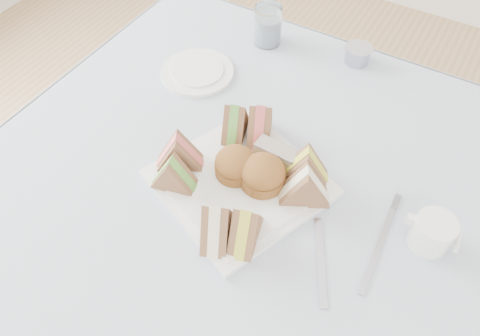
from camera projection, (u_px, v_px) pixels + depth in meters
The scene contains 21 objects.
floor at pixel (241, 323), 1.48m from camera, with size 4.00×4.00×0.00m, color #9E7751.
table at pixel (242, 269), 1.19m from camera, with size 0.90×0.90×0.74m, color brown.
tablecloth at pixel (242, 181), 0.90m from camera, with size 1.02×1.02×0.01m, color silver.
serving_plate at pixel (240, 183), 0.88m from camera, with size 0.28×0.28×0.01m, color white.
sandwich_fl_a at pixel (178, 151), 0.87m from camera, with size 0.09×0.04×0.08m, color #9F6B4B, non-canonical shape.
sandwich_fl_b at pixel (173, 172), 0.84m from camera, with size 0.08×0.04×0.07m, color #9F6B4B, non-canonical shape.
sandwich_fr_a at pixel (246, 224), 0.77m from camera, with size 0.09×0.04×0.08m, color #9F6B4B, non-canonical shape.
sandwich_fr_b at pixel (216, 221), 0.77m from camera, with size 0.09×0.04×0.08m, color #9F6B4B, non-canonical shape.
sandwich_bl_a at pixel (235, 120), 0.92m from camera, with size 0.09×0.04×0.08m, color #9F6B4B, non-canonical shape.
sandwich_bl_b at pixel (260, 121), 0.92m from camera, with size 0.09×0.04×0.08m, color #9F6B4B, non-canonical shape.
sandwich_br_a at pixel (305, 184), 0.82m from camera, with size 0.09×0.04×0.08m, color #9F6B4B, non-canonical shape.
sandwich_br_b at pixel (306, 164), 0.85m from camera, with size 0.09×0.04×0.08m, color #9F6B4B, non-canonical shape.
scone_left at pixel (236, 164), 0.87m from camera, with size 0.08×0.08×0.05m, color #9E6830.
scone_right at pixel (263, 174), 0.85m from camera, with size 0.09×0.09×0.06m, color #9E6830.
pastry_slice at pixel (276, 155), 0.89m from camera, with size 0.08×0.03×0.04m, color tan.
side_plate at pixel (198, 72), 1.09m from camera, with size 0.17×0.17×0.01m, color white.
water_glass at pixel (268, 25), 1.13m from camera, with size 0.07×0.07×0.10m, color white.
tea_strainer at pixel (357, 55), 1.10m from camera, with size 0.07×0.07×0.04m, color #A0A0B6.
knife at pixel (321, 261), 0.78m from camera, with size 0.01×0.17×0.00m, color #A0A0B6.
fork at pixel (378, 249), 0.80m from camera, with size 0.01×0.19×0.00m, color #A0A0B6.
creamer_jug at pixel (432, 233), 0.79m from camera, with size 0.07×0.07×0.06m, color white.
Camera 1 is at (0.27, -0.47, 1.46)m, focal length 35.00 mm.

